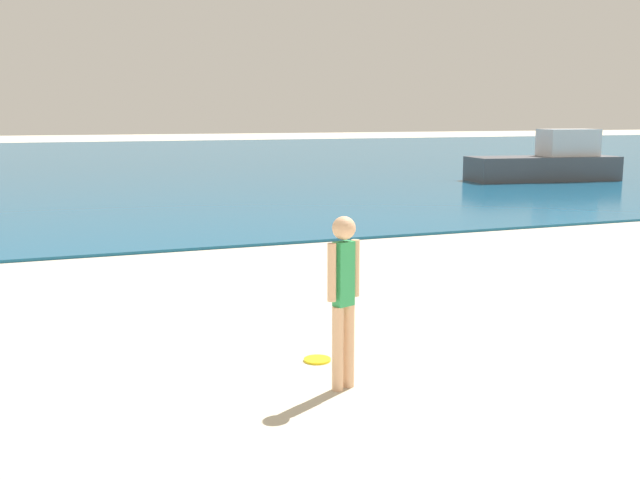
# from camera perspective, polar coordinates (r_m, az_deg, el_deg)

# --- Properties ---
(water) EXTENTS (160.00, 60.00, 0.06)m
(water) POSITION_cam_1_polar(r_m,az_deg,el_deg) (44.42, -16.76, 5.79)
(water) COLOR #14567F
(water) RESTS_ON ground
(person_standing) EXTENTS (0.37, 0.22, 1.67)m
(person_standing) POSITION_cam_1_polar(r_m,az_deg,el_deg) (7.10, 1.80, -3.97)
(person_standing) COLOR #DDAD84
(person_standing) RESTS_ON ground
(frisbee) EXTENTS (0.29, 0.29, 0.03)m
(frisbee) POSITION_cam_1_polar(r_m,az_deg,el_deg) (8.14, -0.21, -9.07)
(frisbee) COLOR yellow
(frisbee) RESTS_ON ground
(boat_near) EXTENTS (6.03, 2.67, 1.98)m
(boat_near) POSITION_cam_1_polar(r_m,az_deg,el_deg) (30.67, 16.92, 5.63)
(boat_near) COLOR #4C4C51
(boat_near) RESTS_ON water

